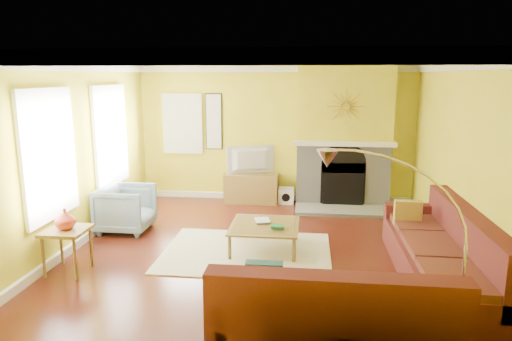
# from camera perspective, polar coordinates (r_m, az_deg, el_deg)

# --- Properties ---
(floor) EXTENTS (5.50, 6.00, 0.02)m
(floor) POSITION_cam_1_polar(r_m,az_deg,el_deg) (6.66, 0.40, -10.49)
(floor) COLOR #5D2113
(floor) RESTS_ON ground
(ceiling) EXTENTS (5.50, 6.00, 0.02)m
(ceiling) POSITION_cam_1_polar(r_m,az_deg,el_deg) (6.16, 0.44, 13.60)
(ceiling) COLOR white
(ceiling) RESTS_ON ground
(wall_back) EXTENTS (5.50, 0.02, 2.70)m
(wall_back) POSITION_cam_1_polar(r_m,az_deg,el_deg) (9.23, 2.43, 4.52)
(wall_back) COLOR yellow
(wall_back) RESTS_ON ground
(wall_front) EXTENTS (5.50, 0.02, 2.70)m
(wall_front) POSITION_cam_1_polar(r_m,az_deg,el_deg) (3.39, -5.09, -8.33)
(wall_front) COLOR yellow
(wall_front) RESTS_ON ground
(wall_left) EXTENTS (0.02, 6.00, 2.70)m
(wall_left) POSITION_cam_1_polar(r_m,az_deg,el_deg) (7.11, -22.29, 1.47)
(wall_left) COLOR yellow
(wall_left) RESTS_ON ground
(wall_right) EXTENTS (0.02, 6.00, 2.70)m
(wall_right) POSITION_cam_1_polar(r_m,az_deg,el_deg) (6.58, 25.07, 0.47)
(wall_right) COLOR yellow
(wall_right) RESTS_ON ground
(baseboard) EXTENTS (5.50, 6.00, 0.12)m
(baseboard) POSITION_cam_1_polar(r_m,az_deg,el_deg) (6.63, 0.41, -9.94)
(baseboard) COLOR white
(baseboard) RESTS_ON floor
(crown_molding) EXTENTS (5.50, 6.00, 0.12)m
(crown_molding) POSITION_cam_1_polar(r_m,az_deg,el_deg) (6.16, 0.44, 12.95)
(crown_molding) COLOR white
(crown_molding) RESTS_ON ceiling
(window_left_near) EXTENTS (0.06, 1.22, 1.72)m
(window_left_near) POSITION_cam_1_polar(r_m,az_deg,el_deg) (8.22, -17.81, 4.13)
(window_left_near) COLOR white
(window_left_near) RESTS_ON wall_left
(window_left_far) EXTENTS (0.06, 1.22, 1.72)m
(window_left_far) POSITION_cam_1_polar(r_m,az_deg,el_deg) (6.56, -24.57, 1.81)
(window_left_far) COLOR white
(window_left_far) RESTS_ON wall_left
(window_back) EXTENTS (0.82, 0.06, 1.22)m
(window_back) POSITION_cam_1_polar(r_m,az_deg,el_deg) (9.49, -9.16, 5.80)
(window_back) COLOR white
(window_back) RESTS_ON wall_back
(wall_art) EXTENTS (0.34, 0.04, 1.14)m
(wall_art) POSITION_cam_1_polar(r_m,az_deg,el_deg) (9.34, -5.29, 6.11)
(wall_art) COLOR white
(wall_art) RESTS_ON wall_back
(fireplace) EXTENTS (1.80, 0.40, 2.70)m
(fireplace) POSITION_cam_1_polar(r_m,az_deg,el_deg) (9.03, 10.93, 4.16)
(fireplace) COLOR #9B9892
(fireplace) RESTS_ON floor
(mantel) EXTENTS (1.92, 0.22, 0.08)m
(mantel) POSITION_cam_1_polar(r_m,az_deg,el_deg) (8.81, 11.02, 3.31)
(mantel) COLOR white
(mantel) RESTS_ON fireplace
(hearth) EXTENTS (1.80, 0.70, 0.06)m
(hearth) POSITION_cam_1_polar(r_m,az_deg,el_deg) (8.76, 10.85, -4.90)
(hearth) COLOR #9B9892
(hearth) RESTS_ON floor
(sunburst) EXTENTS (0.70, 0.04, 0.70)m
(sunburst) POSITION_cam_1_polar(r_m,az_deg,el_deg) (8.74, 11.19, 7.86)
(sunburst) COLOR olive
(sunburst) RESTS_ON fireplace
(rug) EXTENTS (2.40, 1.80, 0.02)m
(rug) POSITION_cam_1_polar(r_m,az_deg,el_deg) (6.70, -1.19, -10.17)
(rug) COLOR beige
(rug) RESTS_ON floor
(sectional_sofa) EXTENTS (2.93, 3.53, 0.90)m
(sectional_sofa) POSITION_cam_1_polar(r_m,az_deg,el_deg) (5.62, 12.68, -10.06)
(sectional_sofa) COLOR #561E1B
(sectional_sofa) RESTS_ON floor
(coffee_table) EXTENTS (0.99, 0.99, 0.39)m
(coffee_table) POSITION_cam_1_polar(r_m,az_deg,el_deg) (6.76, 1.08, -8.29)
(coffee_table) COLOR white
(coffee_table) RESTS_ON floor
(media_console) EXTENTS (1.07, 0.48, 0.59)m
(media_console) POSITION_cam_1_polar(r_m,az_deg,el_deg) (9.21, -0.57, -2.17)
(media_console) COLOR olive
(media_console) RESTS_ON floor
(tv) EXTENTS (0.95, 0.45, 0.55)m
(tv) POSITION_cam_1_polar(r_m,az_deg,el_deg) (9.09, -0.58, 1.33)
(tv) COLOR black
(tv) RESTS_ON media_console
(subwoofer) EXTENTS (0.30, 0.30, 0.30)m
(subwoofer) POSITION_cam_1_polar(r_m,az_deg,el_deg) (9.19, 3.80, -3.15)
(subwoofer) COLOR white
(subwoofer) RESTS_ON floor
(armchair) EXTENTS (0.83, 0.81, 0.75)m
(armchair) POSITION_cam_1_polar(r_m,az_deg,el_deg) (7.79, -15.94, -4.60)
(armchair) COLOR gray
(armchair) RESTS_ON floor
(side_table) EXTENTS (0.53, 0.53, 0.58)m
(side_table) POSITION_cam_1_polar(r_m,az_deg,el_deg) (6.48, -22.46, -9.21)
(side_table) COLOR olive
(side_table) RESTS_ON floor
(vase) EXTENTS (0.26, 0.26, 0.27)m
(vase) POSITION_cam_1_polar(r_m,az_deg,el_deg) (6.35, -22.76, -5.61)
(vase) COLOR #D54528
(vase) RESTS_ON side_table
(book) EXTENTS (0.28, 0.33, 0.03)m
(book) POSITION_cam_1_polar(r_m,az_deg,el_deg) (6.79, -0.08, -6.30)
(book) COLOR white
(book) RESTS_ON coffee_table
(arc_lamp) EXTENTS (1.24, 0.36, 1.92)m
(arc_lamp) POSITION_cam_1_polar(r_m,az_deg,el_deg) (4.04, 17.37, -11.36)
(arc_lamp) COLOR silver
(arc_lamp) RESTS_ON floor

